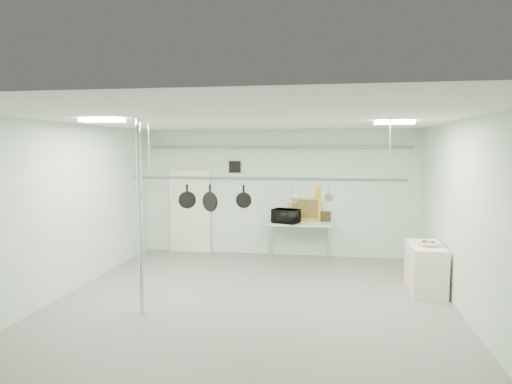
% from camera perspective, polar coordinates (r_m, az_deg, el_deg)
% --- Properties ---
extents(floor, '(8.00, 8.00, 0.00)m').
position_cam_1_polar(floor, '(8.10, -0.78, -14.15)').
color(floor, gray).
rests_on(floor, ground).
extents(ceiling, '(7.00, 8.00, 0.02)m').
position_cam_1_polar(ceiling, '(7.65, -0.81, 8.98)').
color(ceiling, silver).
rests_on(ceiling, back_wall).
extents(back_wall, '(7.00, 0.02, 3.20)m').
position_cam_1_polar(back_wall, '(11.64, 2.67, -0.07)').
color(back_wall, silver).
rests_on(back_wall, floor).
extents(right_wall, '(0.02, 8.00, 3.20)m').
position_cam_1_polar(right_wall, '(7.89, 25.05, -3.21)').
color(right_wall, silver).
rests_on(right_wall, floor).
extents(door, '(1.10, 0.10, 2.20)m').
position_cam_1_polar(door, '(12.14, -8.23, -2.51)').
color(door, silver).
rests_on(door, floor).
extents(wall_vent, '(0.30, 0.04, 0.30)m').
position_cam_1_polar(wall_vent, '(11.75, -2.67, 3.16)').
color(wall_vent, black).
rests_on(wall_vent, back_wall).
extents(conduit_pipe, '(6.60, 0.07, 0.07)m').
position_cam_1_polar(conduit_pipe, '(11.49, 2.65, 5.60)').
color(conduit_pipe, gray).
rests_on(conduit_pipe, back_wall).
extents(chrome_pole, '(0.08, 0.08, 3.20)m').
position_cam_1_polar(chrome_pole, '(7.64, -14.28, -3.14)').
color(chrome_pole, silver).
rests_on(chrome_pole, floor).
extents(prep_table, '(1.60, 0.70, 0.91)m').
position_cam_1_polar(prep_table, '(11.30, 5.45, -4.19)').
color(prep_table, silver).
rests_on(prep_table, floor).
extents(side_cabinet, '(0.60, 1.20, 0.90)m').
position_cam_1_polar(side_cabinet, '(9.37, 20.41, -8.90)').
color(side_cabinet, silver).
rests_on(side_cabinet, floor).
extents(pot_rack, '(4.80, 0.06, 1.00)m').
position_cam_1_polar(pot_rack, '(7.91, 1.01, 1.91)').
color(pot_rack, '#B7B7BC').
rests_on(pot_rack, ceiling).
extents(light_panel_left, '(0.65, 0.30, 0.05)m').
position_cam_1_polar(light_panel_left, '(7.61, -18.66, 8.49)').
color(light_panel_left, white).
rests_on(light_panel_left, ceiling).
extents(light_panel_right, '(0.65, 0.30, 0.05)m').
position_cam_1_polar(light_panel_right, '(8.20, 16.91, 8.30)').
color(light_panel_right, white).
rests_on(light_panel_right, ceiling).
extents(microwave, '(0.73, 0.62, 0.34)m').
position_cam_1_polar(microwave, '(11.17, 3.78, -3.02)').
color(microwave, black).
rests_on(microwave, prep_table).
extents(coffee_canister, '(0.14, 0.14, 0.19)m').
position_cam_1_polar(coffee_canister, '(11.21, 5.07, -3.40)').
color(coffee_canister, white).
rests_on(coffee_canister, prep_table).
extents(painting_large, '(0.78, 0.13, 0.58)m').
position_cam_1_polar(painting_large, '(11.53, 6.12, -2.17)').
color(painting_large, gold).
rests_on(painting_large, prep_table).
extents(painting_small, '(0.30, 0.09, 0.25)m').
position_cam_1_polar(painting_small, '(11.54, 8.57, -3.02)').
color(painting_small, '#322211').
rests_on(painting_small, prep_table).
extents(fruit_bowl, '(0.42, 0.42, 0.10)m').
position_cam_1_polar(fruit_bowl, '(9.17, 20.75, -6.03)').
color(fruit_bowl, white).
rests_on(fruit_bowl, side_cabinet).
extents(skillet_left, '(0.31, 0.15, 0.43)m').
position_cam_1_polar(skillet_left, '(8.26, -8.60, -0.49)').
color(skillet_left, black).
rests_on(skillet_left, pot_rack).
extents(skillet_mid, '(0.34, 0.23, 0.50)m').
position_cam_1_polar(skillet_mid, '(8.15, -5.77, -0.80)').
color(skillet_mid, black).
rests_on(skillet_mid, pot_rack).
extents(skillet_right, '(0.28, 0.07, 0.39)m').
position_cam_1_polar(skillet_right, '(8.00, -1.56, -0.48)').
color(skillet_right, black).
rests_on(skillet_right, pot_rack).
extents(whisk, '(0.21, 0.21, 0.31)m').
position_cam_1_polar(whisk, '(7.88, 4.61, -0.30)').
color(whisk, '#B2B1B6').
rests_on(whisk, pot_rack).
extents(grater, '(0.10, 0.02, 0.23)m').
position_cam_1_polar(grater, '(7.85, 7.78, -0.08)').
color(grater, yellow).
rests_on(grater, pot_rack).
extents(saucepan, '(0.16, 0.10, 0.26)m').
position_cam_1_polar(saucepan, '(7.85, 9.09, -0.18)').
color(saucepan, silver).
rests_on(saucepan, pot_rack).
extents(fruit_cluster, '(0.24, 0.24, 0.09)m').
position_cam_1_polar(fruit_cluster, '(9.16, 20.76, -5.79)').
color(fruit_cluster, '#A90F22').
rests_on(fruit_cluster, fruit_bowl).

